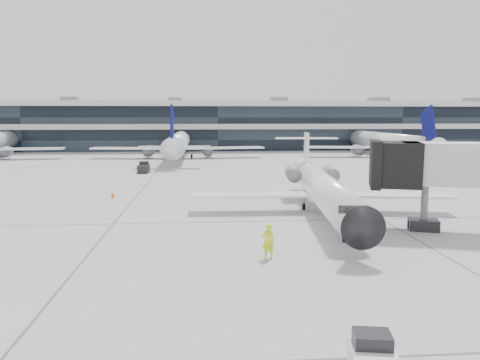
{
  "coord_description": "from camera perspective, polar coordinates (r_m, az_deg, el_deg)",
  "views": [
    {
      "loc": [
        -3.49,
        -33.82,
        7.75
      ],
      "look_at": [
        -0.45,
        3.86,
        2.6
      ],
      "focal_mm": 35.0,
      "sensor_mm": 36.0,
      "label": 1
    }
  ],
  "objects": [
    {
      "name": "bg_jet_right",
      "position": [
        95.96,
        17.14,
        2.78
      ],
      "size": [
        32.0,
        40.0,
        9.6
      ],
      "primitive_type": null,
      "color": "white",
      "rests_on": "ground"
    },
    {
      "name": "far_tug",
      "position": [
        66.13,
        -11.66,
        1.47
      ],
      "size": [
        1.5,
        2.46,
        1.54
      ],
      "rotation": [
        0.0,
        0.0,
        -0.03
      ],
      "color": "black",
      "rests_on": "ground"
    },
    {
      "name": "regional_jet",
      "position": [
        38.37,
        9.96,
        -0.85
      ],
      "size": [
        21.14,
        26.41,
        6.09
      ],
      "rotation": [
        0.0,
        0.0,
        -0.1
      ],
      "color": "white",
      "rests_on": "ground"
    },
    {
      "name": "terminal",
      "position": [
        115.91,
        -2.89,
        6.39
      ],
      "size": [
        170.0,
        22.0,
        10.0
      ],
      "primitive_type": "cube",
      "color": "black",
      "rests_on": "ground"
    },
    {
      "name": "ground",
      "position": [
        34.87,
        1.26,
        -5.08
      ],
      "size": [
        220.0,
        220.0,
        0.0
      ],
      "primitive_type": "plane",
      "color": "#9A9A9C",
      "rests_on": "ground"
    },
    {
      "name": "bg_jet_center",
      "position": [
        89.28,
        -7.49,
        2.71
      ],
      "size": [
        32.0,
        40.0,
        9.6
      ],
      "primitive_type": null,
      "color": "white",
      "rests_on": "ground"
    },
    {
      "name": "traffic_cone",
      "position": [
        46.56,
        -15.25,
        -1.74
      ],
      "size": [
        0.42,
        0.42,
        0.62
      ],
      "rotation": [
        0.0,
        0.0,
        0.01
      ],
      "color": "#FF5F0D",
      "rests_on": "ground"
    },
    {
      "name": "ramp_worker",
      "position": [
        25.86,
        3.46,
        -7.43
      ],
      "size": [
        0.82,
        0.65,
        1.96
      ],
      "primitive_type": "imported",
      "rotation": [
        0.0,
        0.0,
        3.42
      ],
      "color": "#D8F619",
      "rests_on": "ground"
    }
  ]
}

